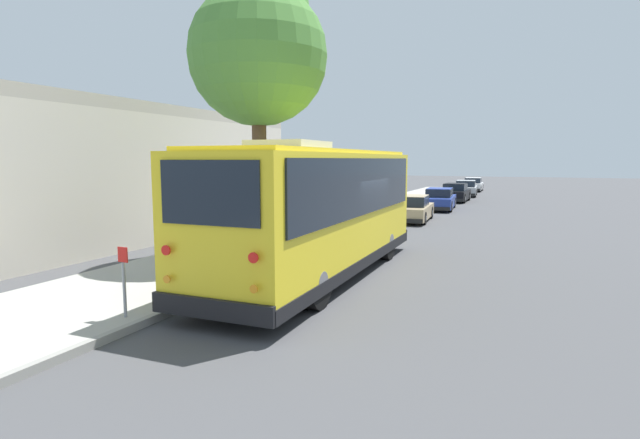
% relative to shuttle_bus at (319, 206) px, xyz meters
% --- Properties ---
extents(ground_plane, '(160.00, 160.00, 0.00)m').
position_rel_shuttle_bus_xyz_m(ground_plane, '(0.89, -0.34, -1.85)').
color(ground_plane, '#474749').
extents(sidewalk_slab, '(80.00, 4.02, 0.15)m').
position_rel_shuttle_bus_xyz_m(sidewalk_slab, '(0.89, 3.43, -1.77)').
color(sidewalk_slab, '#A3A099').
rests_on(sidewalk_slab, ground).
extents(curb_strip, '(80.00, 0.14, 0.15)m').
position_rel_shuttle_bus_xyz_m(curb_strip, '(0.89, 1.35, -1.77)').
color(curb_strip, gray).
rests_on(curb_strip, ground).
extents(shuttle_bus, '(9.78, 2.84, 3.44)m').
position_rel_shuttle_bus_xyz_m(shuttle_bus, '(0.00, 0.00, 0.00)').
color(shuttle_bus, yellow).
rests_on(shuttle_bus, ground).
extents(parked_sedan_tan, '(4.41, 1.93, 1.27)m').
position_rel_shuttle_bus_xyz_m(parked_sedan_tan, '(12.56, 0.46, -1.26)').
color(parked_sedan_tan, tan).
rests_on(parked_sedan_tan, ground).
extents(parked_sedan_blue, '(4.76, 2.03, 1.30)m').
position_rel_shuttle_bus_xyz_m(parked_sedan_blue, '(18.86, 0.26, -1.25)').
color(parked_sedan_blue, navy).
rests_on(parked_sedan_blue, ground).
extents(parked_sedan_black, '(4.14, 1.78, 1.32)m').
position_rel_shuttle_bus_xyz_m(parked_sedan_black, '(25.06, 0.24, -1.24)').
color(parked_sedan_black, black).
rests_on(parked_sedan_black, ground).
extents(parked_sedan_silver, '(4.72, 2.07, 1.30)m').
position_rel_shuttle_bus_xyz_m(parked_sedan_silver, '(31.01, 0.27, -1.25)').
color(parked_sedan_silver, '#A8AAAF').
rests_on(parked_sedan_silver, ground).
extents(parked_sedan_white, '(4.21, 1.77, 1.30)m').
position_rel_shuttle_bus_xyz_m(parked_sedan_white, '(37.65, 0.44, -1.25)').
color(parked_sedan_white, silver).
rests_on(parked_sedan_white, ground).
extents(street_tree, '(4.14, 4.14, 8.62)m').
position_rel_shuttle_bus_xyz_m(street_tree, '(1.69, 2.66, 4.49)').
color(street_tree, brown).
rests_on(street_tree, sidewalk_slab).
extents(sign_post_near, '(0.06, 0.22, 1.31)m').
position_rel_shuttle_bus_xyz_m(sign_post_near, '(-4.95, 1.71, -1.02)').
color(sign_post_near, gray).
rests_on(sign_post_near, sidewalk_slab).
extents(sign_post_far, '(0.06, 0.22, 1.35)m').
position_rel_shuttle_bus_xyz_m(sign_post_far, '(-2.93, 1.71, -1.00)').
color(sign_post_far, gray).
rests_on(sign_post_far, sidewalk_slab).
extents(building_backdrop, '(19.34, 6.05, 5.00)m').
position_rel_shuttle_bus_xyz_m(building_backdrop, '(1.74, 10.13, 0.46)').
color(building_backdrop, beige).
rests_on(building_backdrop, ground).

